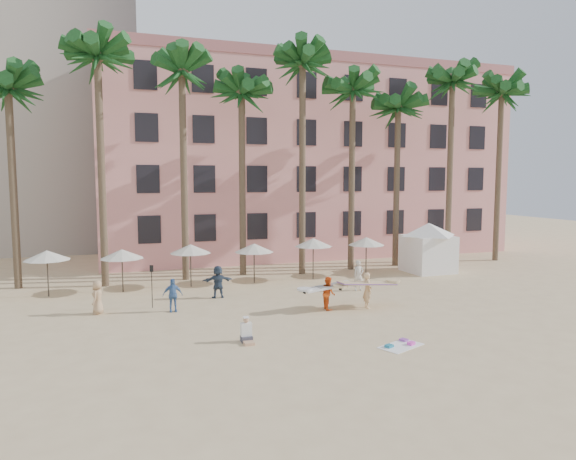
# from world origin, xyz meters

# --- Properties ---
(ground) EXTENTS (120.00, 120.00, 0.00)m
(ground) POSITION_xyz_m (0.00, 0.00, 0.00)
(ground) COLOR #D1B789
(ground) RESTS_ON ground
(pink_hotel) EXTENTS (35.00, 14.00, 16.00)m
(pink_hotel) POSITION_xyz_m (7.00, 26.00, 8.00)
(pink_hotel) COLOR pink
(pink_hotel) RESTS_ON ground
(palm_row) EXTENTS (44.40, 5.40, 16.30)m
(palm_row) POSITION_xyz_m (0.51, 15.00, 12.97)
(palm_row) COLOR brown
(palm_row) RESTS_ON ground
(umbrella_row) EXTENTS (22.50, 2.70, 2.73)m
(umbrella_row) POSITION_xyz_m (-3.00, 12.50, 2.33)
(umbrella_row) COLOR #332B23
(umbrella_row) RESTS_ON ground
(cabana) EXTENTS (4.59, 4.59, 3.50)m
(cabana) POSITION_xyz_m (11.72, 12.24, 2.07)
(cabana) COLOR white
(cabana) RESTS_ON ground
(beach_towel) EXTENTS (2.05, 1.62, 0.14)m
(beach_towel) POSITION_xyz_m (1.30, -1.43, 0.03)
(beach_towel) COLOR white
(beach_towel) RESTS_ON ground
(carrier_yellow) EXTENTS (3.25, 1.06, 1.85)m
(carrier_yellow) POSITION_xyz_m (2.81, 4.36, 1.04)
(carrier_yellow) COLOR #DDB07C
(carrier_yellow) RESTS_ON ground
(carrier_white) EXTENTS (2.86, 1.15, 1.69)m
(carrier_white) POSITION_xyz_m (0.81, 4.77, 0.91)
(carrier_white) COLOR #F65A19
(carrier_white) RESTS_ON ground
(beachgoers) EXTENTS (15.24, 2.73, 1.82)m
(beachgoers) POSITION_xyz_m (-4.57, 8.26, 0.88)
(beachgoers) COLOR #314157
(beachgoers) RESTS_ON ground
(paddle) EXTENTS (0.18, 0.04, 2.23)m
(paddle) POSITION_xyz_m (-7.64, 7.96, 1.41)
(paddle) COLOR black
(paddle) RESTS_ON ground
(seated_man) EXTENTS (0.45, 0.79, 1.02)m
(seated_man) POSITION_xyz_m (-4.41, 1.01, 0.35)
(seated_man) COLOR #3F3F4C
(seated_man) RESTS_ON ground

